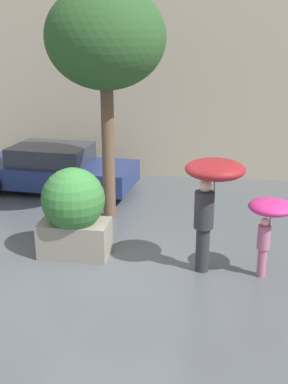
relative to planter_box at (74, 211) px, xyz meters
The scene contains 7 objects.
ground_plane 1.41m from the planter_box, 47.62° to the right, with size 40.00×40.00×0.00m, color #51565B.
building_facade 6.12m from the planter_box, 82.64° to the left, with size 18.00×0.30×6.00m.
planter_box is the anchor object (origin of this frame).
person_adult 2.62m from the planter_box, ahead, with size 1.01×1.01×2.03m.
person_child 3.51m from the planter_box, ahead, with size 0.76×0.76×1.38m.
parked_car_near 4.17m from the planter_box, 114.37° to the left, with size 4.50×2.30×1.22m.
street_tree 3.59m from the planter_box, 83.26° to the left, with size 2.49×2.49×4.98m.
Camera 1 is at (1.77, -7.25, 3.99)m, focal length 45.00 mm.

